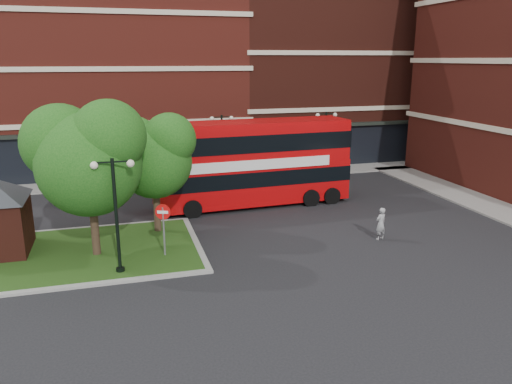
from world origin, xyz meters
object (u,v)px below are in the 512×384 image
object	(u,v)px
bus	(252,158)
car_white	(292,169)
woman	(381,224)
car_silver	(171,173)

from	to	relation	value
bus	car_white	size ratio (longest dim) A/B	2.64
woman	car_white	xyz separation A→B (m)	(0.15, 13.50, -0.08)
bus	car_white	distance (m)	7.80
woman	car_white	distance (m)	13.50
bus	car_white	xyz separation A→B (m)	(4.70, 5.81, -2.25)
car_silver	bus	bearing A→B (deg)	-145.63
car_silver	car_white	bearing A→B (deg)	-95.26
woman	car_white	bearing A→B (deg)	-107.61
bus	woman	bearing A→B (deg)	-62.32
bus	car_white	world-z (taller)	bus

